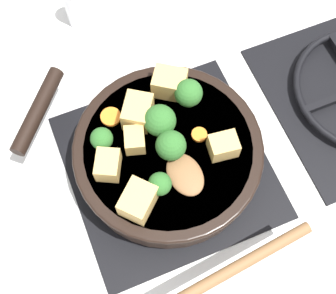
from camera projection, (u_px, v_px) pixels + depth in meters
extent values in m
plane|color=silver|center=(168.00, 167.00, 0.76)|extent=(2.40, 2.40, 0.00)
cube|color=black|center=(168.00, 166.00, 0.75)|extent=(0.31, 0.31, 0.01)
torus|color=black|center=(168.00, 163.00, 0.74)|extent=(0.24, 0.24, 0.01)
cube|color=black|center=(168.00, 163.00, 0.74)|extent=(0.01, 0.23, 0.01)
cube|color=black|center=(168.00, 163.00, 0.74)|extent=(0.23, 0.01, 0.01)
cylinder|color=black|center=(168.00, 154.00, 0.71)|extent=(0.27, 0.27, 0.06)
cylinder|color=brown|center=(168.00, 153.00, 0.70)|extent=(0.25, 0.25, 0.05)
torus|color=black|center=(168.00, 148.00, 0.68)|extent=(0.28, 0.28, 0.01)
cylinder|color=black|center=(38.00, 110.00, 0.72)|extent=(0.13, 0.11, 0.02)
ellipsoid|color=brown|center=(185.00, 174.00, 0.66)|extent=(0.07, 0.05, 0.01)
cylinder|color=brown|center=(239.00, 266.00, 0.61)|extent=(0.04, 0.22, 0.02)
cube|color=tan|center=(138.00, 201.00, 0.63)|extent=(0.06, 0.06, 0.04)
cube|color=tan|center=(169.00, 83.00, 0.70)|extent=(0.06, 0.06, 0.04)
cube|color=tan|center=(135.00, 140.00, 0.67)|extent=(0.04, 0.04, 0.03)
cube|color=tan|center=(138.00, 112.00, 0.68)|extent=(0.06, 0.06, 0.04)
cube|color=tan|center=(223.00, 146.00, 0.66)|extent=(0.04, 0.04, 0.03)
cube|color=tan|center=(107.00, 164.00, 0.65)|extent=(0.05, 0.05, 0.03)
cylinder|color=#709956|center=(160.00, 188.00, 0.65)|extent=(0.01, 0.01, 0.01)
sphere|color=#2D6628|center=(160.00, 184.00, 0.63)|extent=(0.03, 0.03, 0.03)
cylinder|color=#709956|center=(158.00, 128.00, 0.69)|extent=(0.01, 0.01, 0.01)
sphere|color=#2D6628|center=(158.00, 121.00, 0.66)|extent=(0.05, 0.05, 0.05)
cylinder|color=#709956|center=(170.00, 152.00, 0.67)|extent=(0.01, 0.01, 0.01)
sphere|color=#2D6628|center=(170.00, 146.00, 0.65)|extent=(0.04, 0.04, 0.04)
cylinder|color=#709956|center=(103.00, 144.00, 0.68)|extent=(0.01, 0.01, 0.01)
sphere|color=#2D6628|center=(102.00, 139.00, 0.66)|extent=(0.03, 0.03, 0.03)
cylinder|color=#709956|center=(188.00, 100.00, 0.70)|extent=(0.01, 0.01, 0.01)
sphere|color=#2D6628|center=(189.00, 93.00, 0.68)|extent=(0.04, 0.04, 0.04)
cylinder|color=orange|center=(111.00, 117.00, 0.70)|extent=(0.03, 0.03, 0.01)
cylinder|color=orange|center=(198.00, 132.00, 0.69)|extent=(0.02, 0.02, 0.01)
cylinder|color=white|center=(75.00, 8.00, 0.84)|extent=(0.04, 0.04, 0.07)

